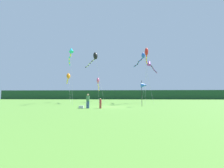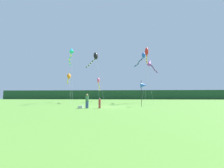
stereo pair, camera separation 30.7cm
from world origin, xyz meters
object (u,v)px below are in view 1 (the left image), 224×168
object	(u,v)px
cooler_box	(81,107)
kite_rainbow	(98,82)
person_child	(100,103)
kite_red	(147,53)
banner_flag_pole	(144,85)
kite_blue	(142,57)
kite_orange	(68,77)
kite_cyan	(71,52)
person_adult	(88,100)
kite_black	(95,57)
kite_purple	(150,63)

from	to	relation	value
cooler_box	kite_rainbow	bearing A→B (deg)	91.58
person_child	kite_red	bearing A→B (deg)	52.76
banner_flag_pole	kite_blue	bearing A→B (deg)	81.73
kite_orange	kite_red	bearing A→B (deg)	-17.39
kite_rainbow	kite_blue	xyz separation A→B (m)	(10.07, -3.96, 4.99)
banner_flag_pole	kite_cyan	world-z (taller)	kite_cyan
person_adult	kite_black	bearing A→B (deg)	96.92
person_child	banner_flag_pole	xyz separation A→B (m)	(5.82, 3.30, 2.31)
person_adult	kite_rainbow	world-z (taller)	kite_rainbow
cooler_box	banner_flag_pole	bearing A→B (deg)	20.20
kite_blue	kite_red	bearing A→B (deg)	-82.02
banner_flag_pole	kite_blue	world-z (taller)	kite_blue
person_adult	kite_orange	world-z (taller)	kite_orange
person_adult	kite_orange	distance (m)	18.22
person_child	cooler_box	xyz separation A→B (m)	(-2.40, 0.28, -0.54)
cooler_box	kite_purple	bearing A→B (deg)	49.98
banner_flag_pole	kite_black	world-z (taller)	kite_black
person_child	kite_cyan	bearing A→B (deg)	126.17
kite_black	kite_blue	bearing A→B (deg)	-2.85
banner_flag_pole	person_child	bearing A→B (deg)	-150.42
person_adult	kite_cyan	xyz separation A→B (m)	(-5.87, 10.12, 9.28)
person_child	kite_purple	size ratio (longest dim) A/B	0.13
cooler_box	kite_rainbow	world-z (taller)	kite_rainbow
kite_orange	kite_purple	size ratio (longest dim) A/B	0.81
kite_cyan	kite_blue	world-z (taller)	kite_cyan
person_adult	banner_flag_pole	bearing A→B (deg)	24.03
cooler_box	kite_red	xyz separation A→B (m)	(10.00, 9.72, 9.60)
cooler_box	kite_cyan	xyz separation A→B (m)	(-5.01, 9.86, 10.10)
person_child	banner_flag_pole	distance (m)	7.08
banner_flag_pole	kite_blue	size ratio (longest dim) A/B	0.35
cooler_box	kite_rainbow	distance (m)	17.15
cooler_box	kite_purple	xyz separation A→B (m)	(11.46, 13.64, 8.52)
person_child	kite_rainbow	xyz separation A→B (m)	(-2.86, 16.78, 4.12)
banner_flag_pole	person_adult	bearing A→B (deg)	-155.97
person_adult	cooler_box	bearing A→B (deg)	163.32
person_child	kite_red	size ratio (longest dim) A/B	0.11
person_adult	kite_black	size ratio (longest dim) A/B	0.16
kite_orange	kite_purple	distance (m)	19.10
banner_flag_pole	kite_black	distance (m)	15.23
kite_purple	banner_flag_pole	bearing A→B (deg)	-106.92
person_adult	kite_blue	xyz separation A→B (m)	(8.75, 12.79, 8.83)
person_child	kite_purple	world-z (taller)	kite_purple
person_adult	kite_purple	size ratio (longest dim) A/B	0.18
cooler_box	kite_red	distance (m)	16.93
person_adult	cooler_box	world-z (taller)	person_adult
banner_flag_pole	kite_orange	bearing A→B (deg)	142.15
banner_flag_pole	kite_red	size ratio (longest dim) A/B	0.34
person_adult	kite_red	size ratio (longest dim) A/B	0.16
person_child	kite_rainbow	size ratio (longest dim) A/B	0.12
cooler_box	kite_orange	world-z (taller)	kite_orange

